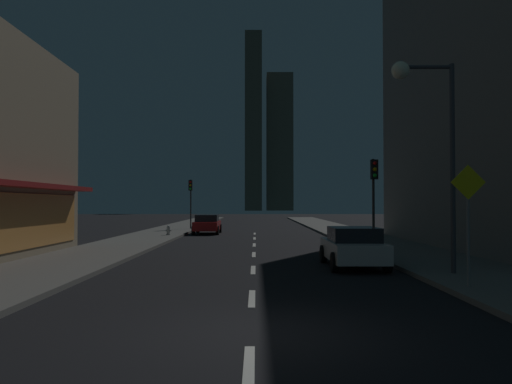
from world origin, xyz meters
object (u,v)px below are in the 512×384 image
Objects in this scene: traffic_light_far_left at (192,193)px; street_lamp_right at (427,114)px; car_parked_near at (354,247)px; car_parked_far at (209,224)px; pedestrian_crossing_sign at (470,214)px; traffic_light_near_right at (375,184)px; fire_hydrant_far_left at (170,230)px.

street_lamp_right is at bearing -68.35° from traffic_light_far_left.
traffic_light_far_left is (-9.10, 24.83, 2.45)m from car_parked_near.
car_parked_far is at bearing 111.69° from street_lamp_right.
car_parked_far is 1.34× the size of pedestrian_crossing_sign.
car_parked_near is 21.26m from car_parked_far.
traffic_light_near_right is (9.10, -15.18, 2.45)m from car_parked_far.
pedestrian_crossing_sign is at bearing -68.63° from car_parked_near.
traffic_light_near_right is at bearing -61.19° from traffic_light_far_left.
traffic_light_near_right is (1.90, 4.83, 2.45)m from car_parked_near.
street_lamp_right reaches higher than car_parked_far.
street_lamp_right reaches higher than car_parked_near.
fire_hydrant_far_left is 0.16× the size of traffic_light_far_left.
pedestrian_crossing_sign is at bearing -69.66° from traffic_light_far_left.
street_lamp_right reaches higher than traffic_light_far_left.
traffic_light_far_left reaches higher than fire_hydrant_far_left.
street_lamp_right is (1.78, -2.58, 4.33)m from car_parked_near.
traffic_light_near_right is at bearing 68.52° from car_parked_near.
traffic_light_near_right is at bearing 90.58° from pedestrian_crossing_sign.
car_parked_near and car_parked_far have the same top height.
street_lamp_right is (10.88, -27.41, 1.87)m from traffic_light_far_left.
car_parked_far is at bearing 58.42° from fire_hydrant_far_left.
car_parked_near is at bearing -59.71° from fire_hydrant_far_left.
car_parked_near is 18.84m from fire_hydrant_far_left.
traffic_light_far_left reaches higher than car_parked_far.
traffic_light_near_right is 10.01m from pedestrian_crossing_sign.
fire_hydrant_far_left is 0.16× the size of traffic_light_near_right.
car_parked_near is at bearing -70.21° from car_parked_far.
street_lamp_right is at bearing -68.31° from car_parked_far.
traffic_light_far_left is at bearing 111.65° from street_lamp_right.
car_parked_far is at bearing -68.51° from traffic_light_far_left.
pedestrian_crossing_sign is at bearing -61.72° from fire_hydrant_far_left.
street_lamp_right is (11.28, -18.84, 4.61)m from fire_hydrant_far_left.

